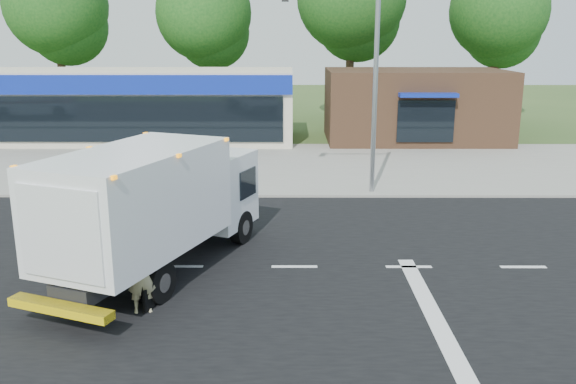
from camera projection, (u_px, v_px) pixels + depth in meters
name	position (u px, v px, depth m)	size (l,w,h in m)	color
ground	(294.00, 267.00, 15.97)	(120.00, 120.00, 0.00)	#385123
road_asphalt	(294.00, 267.00, 15.97)	(60.00, 14.00, 0.02)	black
sidewalk	(293.00, 189.00, 23.90)	(60.00, 2.40, 0.12)	gray
parking_apron	(293.00, 160.00, 29.52)	(60.00, 9.00, 0.02)	gray
lane_markings	(351.00, 287.00, 14.65)	(55.20, 7.00, 0.01)	silver
ems_box_truck	(156.00, 200.00, 15.16)	(4.88, 7.84, 3.33)	black
emergency_worker	(142.00, 275.00, 13.19)	(0.68, 0.54, 1.75)	tan
retail_strip_mall	(135.00, 105.00, 34.80)	(18.00, 6.20, 4.00)	beige
brown_storefront	(415.00, 105.00, 34.79)	(10.00, 6.70, 4.00)	#382316
traffic_signal_pole	(358.00, 63.00, 22.09)	(3.51, 0.25, 8.00)	gray
background_trees	(280.00, 12.00, 41.39)	(36.77, 7.39, 12.10)	#332114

